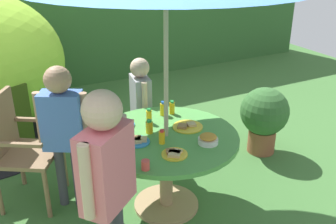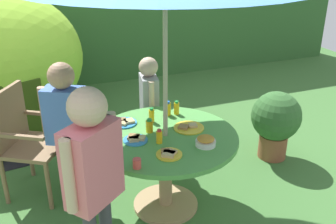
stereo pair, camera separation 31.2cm
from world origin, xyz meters
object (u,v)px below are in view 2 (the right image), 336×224
at_px(plate_mid_right, 135,139).
at_px(juice_bottle_near_right, 149,126).
at_px(plate_far_right, 169,154).
at_px(cup_far, 137,163).
at_px(child_in_grey_shirt, 149,96).
at_px(juice_bottle_far_left, 168,109).
at_px(snack_bowl, 206,141).
at_px(cup_near, 111,135).
at_px(wooden_chair, 24,136).
at_px(plate_mid_left, 189,127).
at_px(garden_table, 166,152).
at_px(juice_bottle_center_front, 152,115).
at_px(potted_plant, 276,120).
at_px(child_in_pink_shirt, 92,165).
at_px(plate_front_edge, 124,122).
at_px(child_in_blue_shirt, 66,116).
at_px(juice_bottle_near_left, 177,108).
at_px(juice_bottle_center_back, 159,137).

height_order(plate_mid_right, juice_bottle_near_right, juice_bottle_near_right).
bearing_deg(plate_far_right, cup_far, -163.64).
xyz_separation_m(child_in_grey_shirt, juice_bottle_far_left, (0.02, -0.45, 0.05)).
bearing_deg(snack_bowl, child_in_grey_shirt, 94.82).
relative_size(juice_bottle_near_right, cup_near, 1.72).
distance_m(wooden_chair, cup_far, 1.28).
distance_m(cup_near, cup_far, 0.49).
xyz_separation_m(snack_bowl, cup_far, (-0.58, -0.12, -0.00)).
bearing_deg(plate_mid_left, cup_near, 174.74).
xyz_separation_m(garden_table, juice_bottle_center_front, (-0.02, 0.28, 0.21)).
height_order(potted_plant, plate_mid_right, potted_plant).
relative_size(child_in_grey_shirt, plate_mid_right, 5.68).
height_order(wooden_chair, child_in_grey_shirt, child_in_grey_shirt).
bearing_deg(child_in_pink_shirt, garden_table, 0.00).
height_order(child_in_grey_shirt, juice_bottle_center_front, child_in_grey_shirt).
distance_m(plate_far_right, juice_bottle_center_front, 0.59).
distance_m(plate_mid_left, cup_far, 0.72).
bearing_deg(juice_bottle_near_right, plate_front_edge, 123.57).
bearing_deg(cup_near, plate_far_right, -50.84).
relative_size(child_in_blue_shirt, plate_front_edge, 5.67).
relative_size(juice_bottle_near_left, juice_bottle_center_front, 0.95).
xyz_separation_m(potted_plant, juice_bottle_near_left, (-1.12, -0.02, 0.32)).
bearing_deg(child_in_blue_shirt, potted_plant, 28.48).
distance_m(garden_table, plate_mid_left, 0.28).
bearing_deg(cup_far, potted_plant, 23.77).
xyz_separation_m(plate_mid_left, cup_far, (-0.58, -0.43, 0.03)).
distance_m(child_in_pink_shirt, juice_bottle_center_back, 0.76).
distance_m(plate_front_edge, juice_bottle_center_front, 0.24).
bearing_deg(cup_near, child_in_pink_shirt, -111.90).
xyz_separation_m(garden_table, juice_bottle_far_left, (0.16, 0.36, 0.21)).
bearing_deg(garden_table, juice_bottle_far_left, 66.49).
distance_m(snack_bowl, plate_front_edge, 0.77).
relative_size(juice_bottle_far_left, cup_near, 1.91).
xyz_separation_m(plate_front_edge, plate_mid_right, (0.00, -0.33, 0.00)).
relative_size(juice_bottle_near_left, juice_bottle_near_right, 1.06).
bearing_deg(cup_far, cup_near, 97.65).
relative_size(plate_mid_left, juice_bottle_near_right, 2.16).
xyz_separation_m(wooden_chair, juice_bottle_center_back, (0.98, -0.77, 0.19)).
bearing_deg(cup_far, juice_bottle_center_back, 46.50).
distance_m(snack_bowl, juice_bottle_near_left, 0.62).
bearing_deg(plate_far_right, potted_plant, 25.06).
relative_size(juice_bottle_far_left, juice_bottle_center_back, 1.11).
height_order(snack_bowl, plate_front_edge, snack_bowl).
bearing_deg(juice_bottle_center_back, juice_bottle_far_left, 61.97).
distance_m(child_in_pink_shirt, juice_bottle_far_left, 1.25).
bearing_deg(cup_near, plate_mid_right, -30.81).
relative_size(child_in_pink_shirt, plate_far_right, 7.19).
height_order(garden_table, wooden_chair, wooden_chair).
bearing_deg(snack_bowl, plate_front_edge, 128.78).
bearing_deg(plate_mid_left, potted_plant, 16.09).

